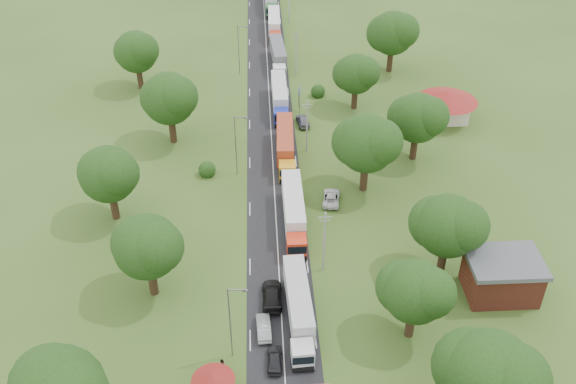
{
  "coord_description": "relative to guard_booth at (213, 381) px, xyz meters",
  "views": [
    {
      "loc": [
        -1.83,
        -65.97,
        54.39
      ],
      "look_at": [
        1.76,
        5.68,
        3.0
      ],
      "focal_mm": 40.0,
      "sensor_mm": 36.0,
      "label": 1
    }
  ],
  "objects": [
    {
      "name": "pole_2",
      "position": [
        12.7,
        46.0,
        2.52
      ],
      "size": [
        1.6,
        0.24,
        9.0
      ],
      "color": "gray",
      "rests_on": "ground"
    },
    {
      "name": "truck_1",
      "position": [
        9.56,
        27.31,
        0.07
      ],
      "size": [
        2.67,
        15.15,
        4.2
      ],
      "color": "red",
      "rests_on": "ground"
    },
    {
      "name": "truck_2",
      "position": [
        9.22,
        44.44,
        0.03
      ],
      "size": [
        2.99,
        14.93,
        4.13
      ],
      "color": "orange",
      "rests_on": "ground"
    },
    {
      "name": "tree_5",
      "position": [
        29.19,
        43.16,
        5.06
      ],
      "size": [
        8.8,
        8.8,
        11.07
      ],
      "color": "#382616",
      "rests_on": "ground"
    },
    {
      "name": "pole_1",
      "position": [
        12.7,
        18.0,
        2.52
      ],
      "size": [
        1.6,
        0.24,
        9.0
      ],
      "color": "gray",
      "rests_on": "ground"
    },
    {
      "name": "truck_4",
      "position": [
        9.41,
        78.62,
        -0.04
      ],
      "size": [
        3.14,
        14.47,
        4.0
      ],
      "color": "white",
      "rests_on": "ground"
    },
    {
      "name": "pedestrian_booth",
      "position": [
        0.7,
        3.0,
        -1.33
      ],
      "size": [
        0.91,
        1.0,
        1.67
      ],
      "primitive_type": "imported",
      "rotation": [
        0.0,
        0.0,
        -1.14
      ],
      "color": "gray",
      "rests_on": "ground"
    },
    {
      "name": "info_sign",
      "position": [
        12.4,
        60.0,
        0.84
      ],
      "size": [
        0.12,
        3.1,
        4.1
      ],
      "color": "slate",
      "rests_on": "ground"
    },
    {
      "name": "tree_12",
      "position": [
        -8.81,
        50.17,
        5.69
      ],
      "size": [
        9.6,
        9.6,
        12.05
      ],
      "color": "#382616",
      "rests_on": "ground"
    },
    {
      "name": "lamp_1",
      "position": [
        1.85,
        40.0,
        3.39
      ],
      "size": [
        2.03,
        0.22,
        10.0
      ],
      "color": "slate",
      "rests_on": "ground"
    },
    {
      "name": "tree_2",
      "position": [
        21.19,
        7.14,
        4.43
      ],
      "size": [
        8.0,
        8.0,
        10.1
      ],
      "color": "#382616",
      "rests_on": "ground"
    },
    {
      "name": "car_verge_far",
      "position": [
        12.7,
        54.5,
        -1.38
      ],
      "size": [
        2.38,
        4.78,
        1.56
      ],
      "primitive_type": "imported",
      "rotation": [
        0.0,
        0.0,
        3.26
      ],
      "color": "#57585F",
      "rests_on": "ground"
    },
    {
      "name": "car_lane_front",
      "position": [
        6.2,
        3.69,
        -1.49
      ],
      "size": [
        1.75,
        4.02,
        1.35
      ],
      "primitive_type": "imported",
      "rotation": [
        0.0,
        0.0,
        3.1
      ],
      "color": "black",
      "rests_on": "ground"
    },
    {
      "name": "truck_5",
      "position": [
        9.17,
        95.57,
        -0.02
      ],
      "size": [
        2.75,
        14.59,
        4.04
      ],
      "color": "#A82F19",
      "rests_on": "ground"
    },
    {
      "name": "guard_booth",
      "position": [
        0.0,
        0.0,
        0.0
      ],
      "size": [
        4.4,
        4.4,
        3.45
      ],
      "color": "beige",
      "rests_on": "ground"
    },
    {
      "name": "car_lane_rear",
      "position": [
        6.2,
        13.0,
        -1.33
      ],
      "size": [
        2.38,
        5.75,
        1.66
      ],
      "primitive_type": "imported",
      "rotation": [
        0.0,
        0.0,
        3.13
      ],
      "color": "black",
      "rests_on": "ground"
    },
    {
      "name": "ground",
      "position": [
        7.2,
        25.0,
        -2.16
      ],
      "size": [
        260.0,
        260.0,
        0.0
      ],
      "primitive_type": "plane",
      "color": "#334A18",
      "rests_on": "ground"
    },
    {
      "name": "tree_7",
      "position": [
        31.19,
        75.17,
        5.69
      ],
      "size": [
        9.6,
        9.6,
        12.05
      ],
      "color": "#382616",
      "rests_on": "ground"
    },
    {
      "name": "tree_13",
      "position": [
        -16.81,
        70.16,
        5.06
      ],
      "size": [
        8.8,
        8.8,
        11.07
      ],
      "color": "#382616",
      "rests_on": "ground"
    },
    {
      "name": "truck_0",
      "position": [
        9.12,
        9.68,
        -0.06
      ],
      "size": [
        2.97,
        14.37,
        3.97
      ],
      "color": "silver",
      "rests_on": "ground"
    },
    {
      "name": "tree_6",
      "position": [
        22.19,
        60.14,
        4.43
      ],
      "size": [
        8.0,
        8.0,
        10.1
      ],
      "color": "#382616",
      "rests_on": "ground"
    },
    {
      "name": "pole_4",
      "position": [
        12.7,
        102.0,
        2.52
      ],
      "size": [
        1.6,
        0.24,
        9.0
      ],
      "color": "gray",
      "rests_on": "ground"
    },
    {
      "name": "tree_3",
      "position": [
        27.19,
        17.16,
        5.06
      ],
      "size": [
        8.8,
        8.8,
        11.07
      ],
      "color": "#382616",
      "rests_on": "ground"
    },
    {
      "name": "truck_3",
      "position": [
        8.99,
        60.87,
        0.0
      ],
      "size": [
        2.61,
        14.73,
        4.08
      ],
      "color": "#1B29A2",
      "rests_on": "ground"
    },
    {
      "name": "lamp_2",
      "position": [
        1.85,
        75.0,
        3.39
      ],
      "size": [
        2.03,
        0.22,
        10.0
      ],
      "color": "slate",
      "rests_on": "ground"
    },
    {
      "name": "pole_3",
      "position": [
        12.7,
        74.0,
        2.52
      ],
      "size": [
        1.6,
        0.24,
        9.0
      ],
      "color": "gray",
      "rests_on": "ground"
    },
    {
      "name": "tree_10",
      "position": [
        -7.81,
        15.16,
        5.06
      ],
      "size": [
        8.8,
        8.8,
        11.07
      ],
      "color": "#382616",
      "rests_on": "ground"
    },
    {
      "name": "tree_1",
      "position": [
        25.19,
        -4.83,
        5.69
      ],
      "size": [
        9.6,
        9.6,
        12.05
      ],
      "color": "#382616",
      "rests_on": "ground"
    },
    {
      "name": "tree_11",
      "position": [
        -14.81,
        30.16,
        5.06
      ],
      "size": [
        8.8,
        8.8,
        11.07
      ],
      "color": "#382616",
      "rests_on": "ground"
    },
    {
      "name": "lamp_0",
      "position": [
        1.85,
        5.0,
        3.39
      ],
      "size": [
        2.03,
        0.22,
        10.0
      ],
      "color": "slate",
      "rests_on": "ground"
    },
    {
      "name": "house_brick",
      "position": [
        33.2,
        13.0,
        0.48
      ],
      "size": [
        8.6,
        6.6,
        5.2
      ],
      "color": "maroon",
      "rests_on": "ground"
    },
    {
      "name": "car_verge_near",
      "position": [
        15.2,
        32.21,
        -1.47
      ],
      "size": [
        3.07,
        5.3,
        1.39
      ],
      "primitive_type": "imported",
      "rotation": [
        0.0,
        0.0,
        2.98
      ],
      "color": "silver",
      "rests_on": "ground"
    },
    {
      "name": "house_cream",
      "position": [
        37.2,
        55.0,
        1.48
      ],
      "size": [
        10.08,
        10.08,
        5.8
      ],
      "color": "beige",
      "rests_on": "ground"
    },
    {
      "name": "road",
      "position": [
        7.2,
        45.0,
        -2.16
      ],
      "size": [
        8.0,
        200.0,
        0.04
      ],
      "primitive_type": "cube",
      "color": "black",
      "rests_on": "ground"
    },
    {
      "name": "car_lane_mid",
      "position": [
        5.12,
        8.19,
        -1.45
      ],
      "size": [
        1.74,
        4.39,
        1.42
      ],
      "primitive_type": "imported",
      "rotation": [
        0.0,
        0.0,
        3.2
      ],
      "color": "gray",
      "rests_on": "ground"
    },
    {
      "name": "tree_4",
      "position": [
        20.19,
        35.17,
        5.69
      ],
      "size": [
        9.6,
        9.6,
        12.05
      ],
      "color": "#382616",
      "rests_on": "ground"
    }
  ]
}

